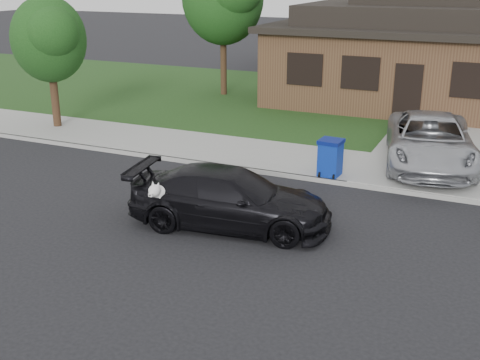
% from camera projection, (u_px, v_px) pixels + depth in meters
% --- Properties ---
extents(ground, '(120.00, 120.00, 0.00)m').
position_uv_depth(ground, '(159.00, 209.00, 14.65)').
color(ground, black).
rests_on(ground, ground).
extents(sidewalk, '(60.00, 3.00, 0.12)m').
position_uv_depth(sidewalk, '(242.00, 153.00, 18.94)').
color(sidewalk, gray).
rests_on(sidewalk, ground).
extents(curb, '(60.00, 0.12, 0.12)m').
position_uv_depth(curb, '(222.00, 166.00, 17.64)').
color(curb, gray).
rests_on(curb, ground).
extents(lawn, '(60.00, 13.00, 0.13)m').
position_uv_depth(lawn, '(318.00, 104.00, 25.82)').
color(lawn, '#193814').
rests_on(lawn, ground).
extents(driveway, '(4.50, 13.00, 0.14)m').
position_uv_depth(driveway, '(458.00, 135.00, 20.91)').
color(driveway, gray).
rests_on(driveway, ground).
extents(sedan, '(4.79, 2.50, 1.33)m').
position_uv_depth(sedan, '(230.00, 198.00, 13.47)').
color(sedan, black).
rests_on(sedan, ground).
extents(minivan, '(3.34, 5.53, 1.44)m').
position_uv_depth(minivan, '(430.00, 141.00, 17.27)').
color(minivan, '#ACAEB3').
rests_on(minivan, driveway).
extents(recycling_bin, '(0.65, 0.68, 1.02)m').
position_uv_depth(recycling_bin, '(330.00, 157.00, 16.52)').
color(recycling_bin, navy).
rests_on(recycling_bin, sidewalk).
extents(house, '(12.60, 8.60, 4.65)m').
position_uv_depth(house, '(426.00, 55.00, 25.30)').
color(house, '#422B1C').
rests_on(house, ground).
extents(tree_2, '(2.73, 2.60, 4.59)m').
position_uv_depth(tree_2, '(50.00, 38.00, 20.83)').
color(tree_2, '#332114').
rests_on(tree_2, ground).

